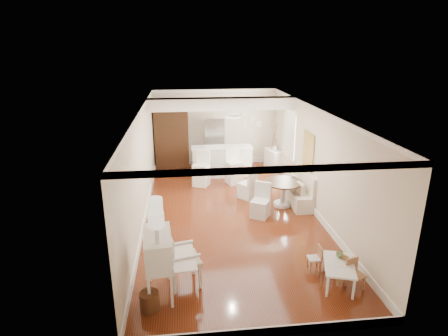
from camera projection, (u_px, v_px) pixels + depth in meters
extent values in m
plane|color=maroon|center=(230.00, 214.00, 10.07)|extent=(9.00, 9.00, 0.00)
cube|color=white|center=(231.00, 110.00, 9.19)|extent=(4.50, 9.00, 0.04)
cube|color=beige|center=(215.00, 127.00, 13.87)|extent=(4.50, 0.04, 2.80)
cube|color=beige|center=(271.00, 259.00, 5.38)|extent=(4.50, 0.04, 2.80)
cube|color=beige|center=(142.00, 167.00, 9.39)|extent=(0.04, 9.00, 2.80)
cube|color=beige|center=(315.00, 161.00, 9.87)|extent=(0.04, 9.00, 2.80)
cube|color=white|center=(221.00, 104.00, 11.32)|extent=(4.50, 0.45, 0.36)
cube|color=tan|center=(308.00, 151.00, 10.29)|extent=(0.04, 0.84, 1.04)
cube|color=white|center=(289.00, 135.00, 12.08)|extent=(0.04, 1.10, 1.40)
cylinder|color=#381E11|center=(182.00, 116.00, 13.59)|extent=(0.30, 0.03, 0.30)
cylinder|color=white|center=(234.00, 116.00, 8.73)|extent=(0.36, 0.36, 0.08)
cube|color=white|center=(159.00, 265.00, 6.66)|extent=(1.02, 1.04, 1.21)
cube|color=white|center=(184.00, 259.00, 6.97)|extent=(0.74, 0.74, 1.07)
cylinder|color=#57311B|center=(149.00, 301.00, 6.39)|extent=(0.43, 0.43, 0.33)
cube|color=white|center=(338.00, 274.00, 7.04)|extent=(0.78, 1.02, 0.45)
cube|color=#AF804F|center=(338.00, 268.00, 7.11)|extent=(0.38, 0.38, 0.57)
cube|color=#AB794D|center=(314.00, 258.00, 7.51)|extent=(0.25, 0.25, 0.52)
cube|color=#A7744C|center=(356.00, 274.00, 6.91)|extent=(0.36, 0.36, 0.58)
cube|color=silver|center=(298.00, 187.00, 10.60)|extent=(0.52, 1.60, 0.98)
cylinder|color=#402814|center=(283.00, 194.00, 10.47)|extent=(1.25, 1.25, 0.72)
cube|color=silver|center=(260.00, 201.00, 9.75)|extent=(0.60, 0.61, 0.92)
cube|color=silver|center=(247.00, 183.00, 10.98)|extent=(0.62, 0.62, 0.91)
cube|color=white|center=(222.00, 161.00, 12.84)|extent=(2.05, 0.65, 1.03)
cube|color=white|center=(201.00, 169.00, 11.92)|extent=(0.60, 0.60, 1.13)
cube|color=white|center=(234.00, 166.00, 12.10)|extent=(0.59, 0.59, 1.16)
cube|color=#381E11|center=(172.00, 137.00, 13.48)|extent=(1.20, 0.60, 2.30)
imported|color=silver|center=(224.00, 143.00, 13.73)|extent=(0.75, 0.65, 1.80)
cube|color=white|center=(273.00, 160.00, 13.42)|extent=(0.54, 0.86, 0.76)
imported|color=#58874F|center=(340.00, 255.00, 7.16)|extent=(0.18, 0.18, 0.11)
imported|color=white|center=(275.00, 148.00, 13.26)|extent=(0.21, 0.21, 0.17)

